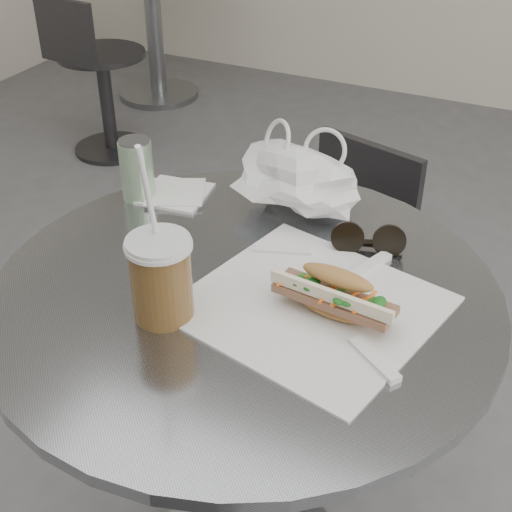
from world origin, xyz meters
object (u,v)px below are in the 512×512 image
at_px(sunglasses, 368,241).
at_px(cafe_table, 246,418).
at_px(bg_table, 152,4).
at_px(banh_mi, 335,294).
at_px(bg_chair, 98,85).
at_px(drink_can, 137,169).
at_px(iced_coffee, 161,277).
at_px(chair_far, 328,299).

bearing_deg(sunglasses, cafe_table, -145.34).
xyz_separation_m(bg_table, sunglasses, (1.73, -2.03, 0.30)).
relative_size(bg_table, sunglasses, 6.29).
distance_m(cafe_table, banh_mi, 0.34).
xyz_separation_m(bg_chair, drink_can, (1.15, -1.36, 0.49)).
height_order(bg_table, bg_chair, bg_table).
height_order(bg_table, drink_can, drink_can).
height_order(cafe_table, bg_table, same).
relative_size(cafe_table, iced_coffee, 2.85).
bearing_deg(iced_coffee, bg_chair, 130.13).
relative_size(bg_table, bg_chair, 1.08).
distance_m(bg_table, drink_can, 2.44).
bearing_deg(banh_mi, bg_chair, 142.51).
distance_m(bg_table, iced_coffee, 2.79).
bearing_deg(iced_coffee, bg_table, 123.51).
relative_size(chair_far, banh_mi, 3.05).
xyz_separation_m(cafe_table, banh_mi, (0.14, -0.01, 0.31)).
height_order(cafe_table, drink_can, drink_can).
xyz_separation_m(bg_table, bg_chair, (0.15, -0.68, -0.16)).
bearing_deg(chair_far, banh_mi, 125.62).
height_order(sunglasses, drink_can, drink_can).
bearing_deg(bg_table, bg_chair, -77.23).
distance_m(sunglasses, drink_can, 0.43).
bearing_deg(chair_far, sunglasses, 131.93).
bearing_deg(bg_chair, iced_coffee, -42.75).
distance_m(bg_table, bg_chair, 0.71).
bearing_deg(sunglasses, bg_chair, 122.05).
xyz_separation_m(banh_mi, iced_coffee, (-0.22, -0.10, 0.03)).
relative_size(cafe_table, chair_far, 1.13).
bearing_deg(chair_far, drink_can, 77.16).
relative_size(iced_coffee, sunglasses, 2.27).
bearing_deg(bg_table, sunglasses, -49.50).
bearing_deg(drink_can, iced_coffee, -50.75).
relative_size(bg_table, chair_far, 1.10).
xyz_separation_m(cafe_table, chair_far, (-0.06, 0.58, -0.16)).
height_order(cafe_table, banh_mi, banh_mi).
xyz_separation_m(bg_table, iced_coffee, (1.53, -2.31, 0.34)).
distance_m(cafe_table, drink_can, 0.47).
relative_size(cafe_table, bg_table, 1.03).
relative_size(chair_far, iced_coffee, 2.52).
xyz_separation_m(iced_coffee, sunglasses, (0.21, 0.28, -0.04)).
height_order(banh_mi, iced_coffee, iced_coffee).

